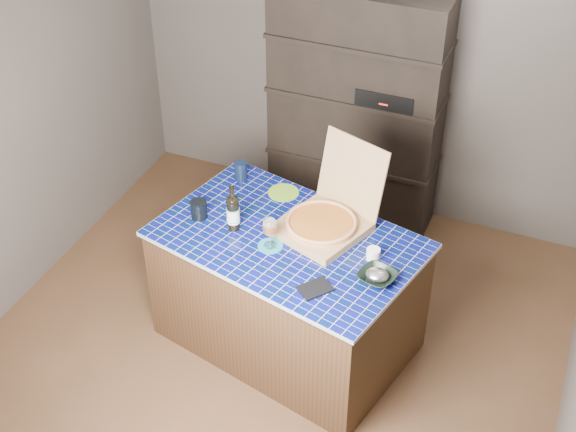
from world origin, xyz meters
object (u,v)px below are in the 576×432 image
at_px(pizza_box, 325,220).
at_px(mead_bottle, 233,212).
at_px(dvd_case, 315,289).
at_px(kitchen_island, 288,291).
at_px(bowl, 377,277).
at_px(wine_glass, 270,227).

xyz_separation_m(pizza_box, mead_bottle, (-0.50, -0.19, 0.05)).
bearing_deg(pizza_box, dvd_case, -55.09).
bearing_deg(kitchen_island, pizza_box, 56.14).
xyz_separation_m(pizza_box, dvd_case, (0.14, -0.51, -0.06)).
distance_m(dvd_case, bowl, 0.34).
relative_size(pizza_box, wine_glass, 3.39).
bearing_deg(bowl, wine_glass, 175.86).
height_order(kitchen_island, wine_glass, wine_glass).
distance_m(mead_bottle, wine_glass, 0.28).
relative_size(mead_bottle, wine_glass, 1.50).
distance_m(kitchen_island, bowl, 0.75).
height_order(pizza_box, dvd_case, pizza_box).
distance_m(wine_glass, dvd_case, 0.46).
bearing_deg(bowl, kitchen_island, 165.17).
xyz_separation_m(pizza_box, bowl, (0.42, -0.31, -0.05)).
bearing_deg(kitchen_island, mead_bottle, -160.37).
distance_m(kitchen_island, pizza_box, 0.53).
xyz_separation_m(mead_bottle, wine_glass, (0.27, -0.07, 0.02)).
xyz_separation_m(mead_bottle, bowl, (0.91, -0.12, -0.09)).
xyz_separation_m(kitchen_island, pizza_box, (0.17, 0.15, 0.48)).
relative_size(wine_glass, bowl, 0.99).
relative_size(kitchen_island, wine_glass, 8.52).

